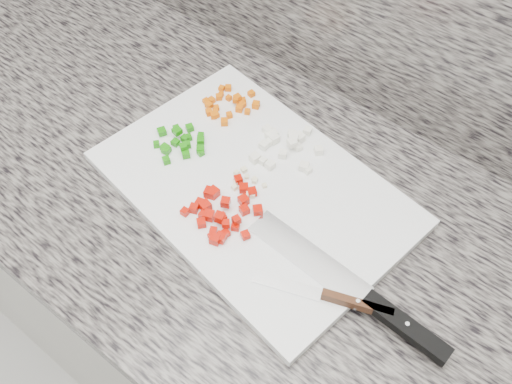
% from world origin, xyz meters
% --- Properties ---
extents(cabinet, '(3.92, 0.62, 0.86)m').
position_xyz_m(cabinet, '(0.00, 1.44, 0.43)').
color(cabinet, silver).
rests_on(cabinet, ground).
extents(countertop, '(3.96, 0.64, 0.04)m').
position_xyz_m(countertop, '(0.00, 1.44, 0.88)').
color(countertop, slate).
rests_on(countertop, cabinet).
extents(cutting_board, '(0.53, 0.40, 0.02)m').
position_xyz_m(cutting_board, '(-0.08, 1.46, 0.91)').
color(cutting_board, white).
rests_on(cutting_board, countertop).
extents(carrot_pile, '(0.09, 0.10, 0.02)m').
position_xyz_m(carrot_pile, '(-0.23, 1.57, 0.92)').
color(carrot_pile, '#D95C04').
rests_on(carrot_pile, cutting_board).
extents(onion_pile, '(0.12, 0.12, 0.02)m').
position_xyz_m(onion_pile, '(-0.09, 1.55, 0.92)').
color(onion_pile, white).
rests_on(onion_pile, cutting_board).
extents(green_pepper_pile, '(0.10, 0.09, 0.02)m').
position_xyz_m(green_pepper_pile, '(-0.23, 1.45, 0.92)').
color(green_pepper_pile, '#1A7E0B').
rests_on(green_pepper_pile, cutting_board).
extents(red_pepper_pile, '(0.11, 0.13, 0.02)m').
position_xyz_m(red_pepper_pile, '(-0.09, 1.38, 0.92)').
color(red_pepper_pile, '#B70E02').
rests_on(red_pepper_pile, cutting_board).
extents(garlic_pile, '(0.06, 0.05, 0.01)m').
position_xyz_m(garlic_pile, '(-0.09, 1.45, 0.92)').
color(garlic_pile, beige).
rests_on(garlic_pile, cutting_board).
extents(chef_knife, '(0.33, 0.06, 0.02)m').
position_xyz_m(chef_knife, '(0.17, 1.39, 0.92)').
color(chef_knife, silver).
rests_on(chef_knife, cutting_board).
extents(paring_knife, '(0.19, 0.08, 0.02)m').
position_xyz_m(paring_knife, '(0.13, 1.37, 0.92)').
color(paring_knife, silver).
rests_on(paring_knife, cutting_board).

